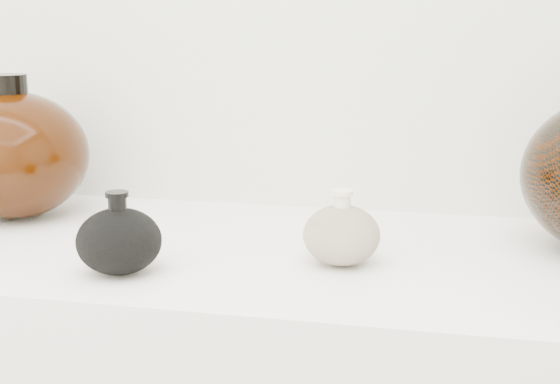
# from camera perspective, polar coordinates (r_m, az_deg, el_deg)

# --- Properties ---
(black_gourd_vase) EXTENTS (0.11, 0.11, 0.10)m
(black_gourd_vase) POSITION_cam_1_polar(r_m,az_deg,el_deg) (0.99, -11.69, -3.48)
(black_gourd_vase) COLOR black
(black_gourd_vase) RESTS_ON display_counter
(cream_gourd_vase) EXTENTS (0.12, 0.12, 0.10)m
(cream_gourd_vase) POSITION_cam_1_polar(r_m,az_deg,el_deg) (1.01, 4.53, -3.11)
(cream_gourd_vase) COLOR beige
(cream_gourd_vase) RESTS_ON display_counter
(left_round_pot) EXTENTS (0.26, 0.26, 0.23)m
(left_round_pot) POSITION_cam_1_polar(r_m,az_deg,el_deg) (1.30, -18.96, 2.62)
(left_round_pot) COLOR black
(left_round_pot) RESTS_ON display_counter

